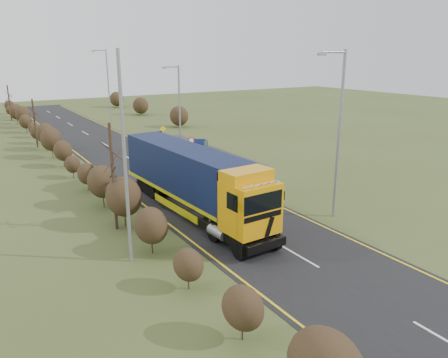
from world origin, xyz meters
name	(u,v)px	position (x,y,z in m)	size (l,w,h in m)	color
ground	(251,229)	(0.00, 0.00, 0.00)	(160.00, 160.00, 0.00)	#3E4B20
road	(175,185)	(0.00, 10.00, 0.01)	(8.00, 120.00, 0.02)	black
layby	(191,151)	(6.50, 20.00, 0.01)	(6.00, 18.00, 0.02)	#2D2A28
lane_markings	(177,186)	(0.00, 9.69, 0.03)	(7.52, 116.00, 0.01)	yellow
hedgerow	(103,183)	(-6.00, 7.89, 1.62)	(2.24, 102.04, 6.05)	black
lorry	(193,178)	(-1.63, 3.85, 2.34)	(3.10, 14.89, 4.12)	black
car_red_hatchback	(199,156)	(4.97, 15.47, 0.60)	(1.43, 3.54, 1.21)	maroon
car_blue_sedan	(199,145)	(7.19, 19.44, 0.66)	(1.39, 3.99, 1.32)	#091535
streetlight_near	(338,128)	(5.30, -0.98, 5.43)	(2.08, 0.20, 9.81)	gray
streetlight_mid	(179,105)	(5.40, 20.29, 4.65)	(1.81, 0.18, 8.48)	gray
streetlight_far	(107,82)	(5.66, 43.97, 5.60)	(2.14, 0.20, 10.10)	gray
left_pole	(125,162)	(-7.20, -0.29, 4.90)	(0.16, 0.16, 9.81)	gray
speed_sign	(191,145)	(4.46, 15.91, 1.58)	(0.62, 0.10, 2.26)	gray
warning_board	(163,132)	(5.80, 25.26, 1.19)	(0.74, 0.11, 1.94)	gray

